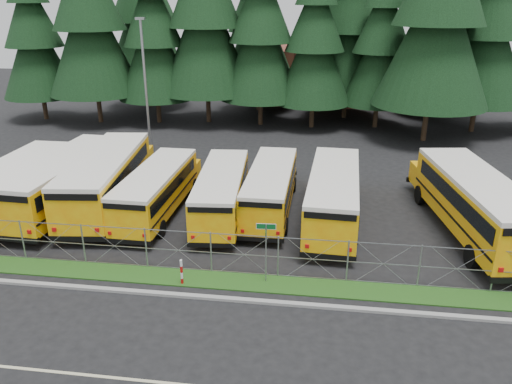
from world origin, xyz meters
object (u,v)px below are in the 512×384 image
bus_0 (19,184)px  bus_3 (159,191)px  bus_2 (109,180)px  bus_6 (333,196)px  striped_bollard (182,272)px  bus_5 (271,189)px  bus_1 (68,182)px  bus_east (472,205)px  light_standard (145,81)px  bus_4 (222,193)px  street_sign (266,240)px

bus_0 → bus_3: bearing=1.9°
bus_0 → bus_2: bus_2 is taller
bus_6 → striped_bollard: (-6.46, -7.45, -0.87)m
bus_5 → bus_6: 3.62m
bus_0 → bus_1: size_ratio=0.91×
bus_east → light_standard: 25.13m
bus_6 → light_standard: 19.13m
bus_0 → bus_2: 5.18m
bus_1 → light_standard: light_standard is taller
bus_2 → bus_4: 6.88m
bus_2 → light_standard: (-1.46, 11.36, 3.90)m
bus_6 → striped_bollard: bearing=-128.2°
street_sign → striped_bollard: 3.89m
bus_1 → bus_5: 11.80m
bus_6 → striped_bollard: size_ratio=9.33×
bus_1 → bus_6: 15.26m
bus_1 → bus_5: size_ratio=1.17×
bus_1 → striped_bollard: bearing=-37.6°
bus_5 → street_sign: 7.75m
bus_3 → light_standard: 13.56m
bus_east → striped_bollard: bus_east is taller
bus_1 → bus_5: bearing=7.2°
striped_bollard → light_standard: size_ratio=0.12×
bus_2 → bus_5: size_ratio=1.20×
bus_3 → bus_4: (3.64, 0.19, -0.00)m
light_standard → bus_east: bearing=-29.9°
bus_4 → striped_bollard: size_ratio=8.51×
bus_5 → striped_bollard: bearing=-109.0°
street_sign → bus_3: bearing=136.3°
bus_0 → bus_6: bus_6 is taller
bus_1 → bus_east: bus_east is taller
bus_3 → bus_5: 6.39m
bus_1 → bus_6: size_ratio=1.07×
bus_2 → bus_east: 20.08m
bus_4 → bus_3: bearing=178.3°
bus_2 → striped_bollard: (6.55, -7.93, -1.00)m
bus_2 → bus_6: bearing=-8.7°
striped_bollard → bus_east: bearing=27.1°
street_sign → bus_east: bearing=32.1°
bus_6 → bus_east: (7.04, -0.53, 0.15)m
bus_1 → striped_bollard: size_ratio=9.94×
bus_5 → bus_east: (10.54, -1.46, 0.28)m
light_standard → bus_3: bearing=-68.7°
bus_4 → street_sign: (3.25, -6.78, 0.70)m
light_standard → bus_5: bearing=-44.9°
bus_4 → street_sign: 7.55m
bus_0 → light_standard: 13.44m
bus_6 → light_standard: bearing=143.4°
bus_1 → bus_3: (5.47, -0.14, -0.22)m
bus_east → bus_0: bearing=171.5°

